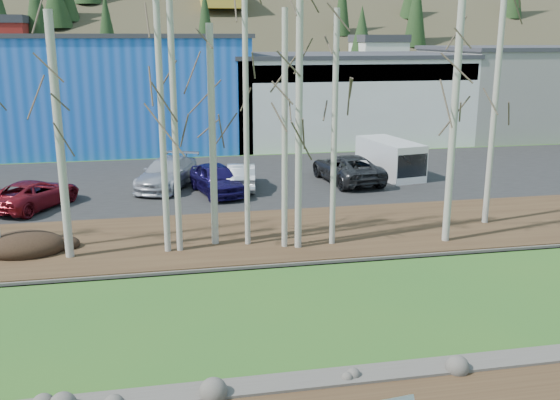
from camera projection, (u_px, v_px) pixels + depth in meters
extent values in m
cube|color=#382616|center=(226.00, 237.00, 25.81)|extent=(80.00, 7.00, 0.15)
cube|color=black|center=(206.00, 181.00, 35.78)|extent=(80.00, 14.00, 0.14)
cube|color=blue|center=(110.00, 93.00, 46.94)|extent=(20.00, 12.00, 8.00)
cube|color=#333338|center=(106.00, 36.00, 45.88)|extent=(20.40, 12.24, 0.30)
cube|color=silver|center=(339.00, 98.00, 50.48)|extent=(18.00, 12.00, 6.50)
cube|color=#333338|center=(340.00, 55.00, 49.62)|extent=(18.36, 12.24, 0.30)
cube|color=navy|center=(363.00, 73.00, 44.29)|extent=(17.64, 0.20, 1.20)
cube|color=gray|center=(519.00, 92.00, 53.40)|extent=(14.00, 12.00, 7.00)
cube|color=#333338|center=(523.00, 48.00, 52.47)|extent=(14.28, 12.24, 0.30)
ellipsoid|color=black|center=(25.00, 245.00, 23.77)|extent=(3.01, 2.13, 0.59)
cylinder|color=beige|center=(59.00, 139.00, 22.23)|extent=(0.31, 0.31, 8.89)
cylinder|color=beige|center=(162.00, 116.00, 22.67)|extent=(0.24, 0.24, 10.35)
cylinder|color=beige|center=(212.00, 138.00, 23.80)|extent=(0.27, 0.27, 8.47)
cylinder|color=beige|center=(246.00, 118.00, 23.53)|extent=(0.21, 0.21, 10.00)
cylinder|color=beige|center=(334.00, 131.00, 23.73)|extent=(0.23, 0.23, 9.00)
cylinder|color=beige|center=(299.00, 114.00, 23.10)|extent=(0.26, 0.26, 10.40)
cylinder|color=beige|center=(453.00, 126.00, 24.04)|extent=(0.29, 0.29, 9.31)
cylinder|color=beige|center=(495.00, 102.00, 26.30)|extent=(0.25, 0.25, 10.65)
cylinder|color=beige|center=(174.00, 116.00, 22.76)|extent=(0.24, 0.24, 10.35)
cylinder|color=beige|center=(285.00, 133.00, 23.37)|extent=(0.23, 0.23, 9.00)
imported|color=maroon|center=(34.00, 194.00, 29.86)|extent=(4.40, 5.37, 1.36)
imported|color=#ACADB5|center=(168.00, 173.00, 33.84)|extent=(4.12, 5.94, 1.60)
imported|color=#18104A|center=(217.00, 179.00, 32.47)|extent=(2.91, 4.97, 1.59)
imported|color=silver|center=(241.00, 176.00, 33.65)|extent=(2.06, 4.39, 1.39)
imported|color=#2A2A2D|center=(347.00, 168.00, 35.15)|extent=(3.26, 5.89, 1.56)
cube|color=white|center=(390.00, 158.00, 36.62)|extent=(2.83, 5.09, 2.10)
cube|color=black|center=(408.00, 164.00, 34.91)|extent=(2.05, 1.33, 1.30)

